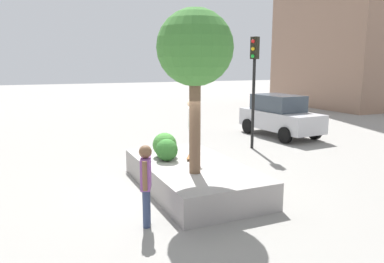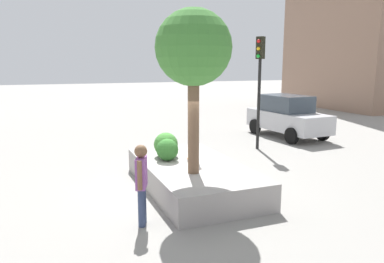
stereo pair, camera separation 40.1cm
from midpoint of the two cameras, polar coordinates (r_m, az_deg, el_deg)
name	(u,v)px [view 2 (the right image)]	position (r m, az deg, el deg)	size (l,w,h in m)	color
ground_plane	(181,188)	(10.25, -0.59, -8.83)	(120.00, 120.00, 0.00)	gray
planter_ledge	(192,176)	(10.19, 1.13, -6.91)	(4.77, 2.50, 0.69)	gray
plaza_tree	(194,50)	(8.90, 1.56, 12.55)	(1.84, 1.84, 4.00)	brown
boxwood_shrub	(167,150)	(10.38, -2.74, -2.84)	(0.62, 0.62, 0.62)	#2D6628
hedge_clump	(166,145)	(10.85, -3.02, -2.03)	(0.71, 0.71, 0.71)	#3D7A33
skateboard	(193,156)	(10.70, 1.18, -3.84)	(0.79, 0.59, 0.07)	brown
skateboarder	(193,123)	(10.50, 1.20, 1.31)	(0.53, 0.33, 1.66)	black
sedan_parked	(287,116)	(17.91, 15.14, 2.35)	(4.32, 2.20, 1.96)	#B7B7BC
traffic_light_median	(260,73)	(14.84, 11.20, 8.83)	(0.36, 0.37, 4.43)	black
pedestrian_crossing	(142,179)	(7.78, -6.37, -7.38)	(0.56, 0.35, 1.74)	navy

